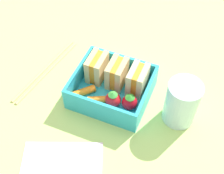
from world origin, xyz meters
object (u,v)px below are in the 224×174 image
Objects in this scene: drinking_glass at (182,102)px; sandwich_left at (97,67)px; strawberry_left at (130,102)px; strawberry_far_left at (113,99)px; chopstick_pair at (46,70)px; carrot_stick_left at (98,99)px; sandwich_center_left at (117,74)px; sandwich_center at (138,80)px; folded_napkin at (61,168)px; carrot_stick_far_left at (83,92)px.

sandwich_left is at bearing 172.55° from drinking_glass.
drinking_glass reaches higher than strawberry_left.
strawberry_far_left reaches higher than chopstick_pair.
carrot_stick_left reaches higher than chopstick_pair.
sandwich_left is at bearing 180.00° from sandwich_center_left.
sandwich_center is 1.56× the size of strawberry_left.
strawberry_far_left is 18.15cm from chopstick_pair.
folded_napkin is (-16.17, -18.64, -4.54)cm from drinking_glass.
carrot_stick_left is 15.30cm from chopstick_pair.
strawberry_far_left is at bearing -0.08° from carrot_stick_far_left.
carrot_stick_left is 6.37cm from strawberry_left.
carrot_stick_far_left is 3.71cm from carrot_stick_left.
sandwich_left is 4.47cm from sandwich_center_left.
carrot_stick_far_left is at bearing 101.47° from folded_napkin.
sandwich_left is at bearing 115.99° from carrot_stick_left.
drinking_glass is (15.64, 3.59, 2.86)cm from carrot_stick_left.
sandwich_center is at bearing 45.02° from carrot_stick_left.
sandwich_center_left is 1.09× the size of carrot_stick_far_left.
chopstick_pair is (-16.19, -1.90, -3.71)cm from sandwich_center_left.
carrot_stick_far_left is 1.20× the size of carrot_stick_left.
sandwich_left is at bearing 136.54° from strawberry_far_left.
drinking_glass is at bearing 12.93° from carrot_stick_left.
sandwich_center_left is at bearing 75.65° from carrot_stick_left.
strawberry_far_left reaches higher than carrot_stick_far_left.
carrot_stick_far_left is at bearing 172.81° from carrot_stick_left.
strawberry_left is (0.17, -4.89, -1.20)cm from sandwich_center.
strawberry_far_left is (5.87, -5.56, -1.17)cm from sandwich_left.
drinking_glass reaches higher than carrot_stick_far_left.
strawberry_far_left is at bearing -43.46° from sandwich_left.
sandwich_center_left is at bearing 0.00° from sandwich_left.
strawberry_left is (6.19, 1.13, 0.98)cm from carrot_stick_left.
sandwich_center reaches higher than carrot_stick_left.
sandwich_center_left is 0.40× the size of folded_napkin.
chopstick_pair is 23.81cm from folded_napkin.
folded_napkin is (-6.55, -21.07, -3.86)cm from sandwich_center.
sandwich_left is 1.53× the size of strawberry_far_left.
strawberry_left reaches higher than carrot_stick_left.
carrot_stick_left is at bearing -7.19° from carrot_stick_far_left.
sandwich_left is 1.00× the size of sandwich_center_left.
carrot_stick_left is at bearing -64.01° from sandwich_left.
strawberry_far_left is 0.26× the size of folded_napkin.
carrot_stick_left is 15.15cm from folded_napkin.
sandwich_center_left is 1.56× the size of strawberry_left.
carrot_stick_far_left reaches higher than chopstick_pair.
strawberry_far_left is at bearing -168.23° from strawberry_left.
sandwich_left is at bearing 180.00° from sandwich_center.
drinking_glass reaches higher than chopstick_pair.
sandwich_center_left is 6.58cm from carrot_stick_left.
sandwich_center_left and sandwich_center have the same top height.
sandwich_center is 5.03cm from strawberry_left.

